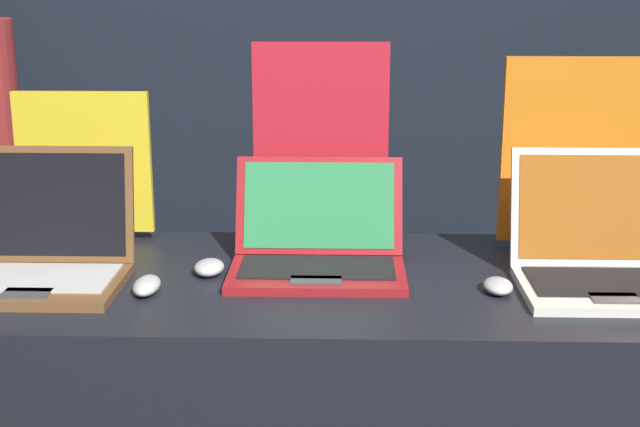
{
  "coord_description": "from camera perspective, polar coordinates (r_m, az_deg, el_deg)",
  "views": [
    {
      "loc": [
        0.06,
        -1.56,
        1.66
      ],
      "look_at": [
        0.01,
        0.36,
        1.14
      ],
      "focal_mm": 50.0,
      "sensor_mm": 36.0,
      "label": 1
    }
  ],
  "objects": [
    {
      "name": "mouse_front",
      "position": [
        1.97,
        -11.03,
        -4.55
      ],
      "size": [
        0.06,
        0.11,
        0.03
      ],
      "color": "#B2B2B7",
      "rests_on": "display_counter"
    },
    {
      "name": "promo_stand_front",
      "position": [
        2.35,
        -14.83,
        2.66
      ],
      "size": [
        0.34,
        0.07,
        0.39
      ],
      "color": "black",
      "rests_on": "display_counter"
    },
    {
      "name": "laptop_back",
      "position": [
        2.06,
        17.34,
        -2.63
      ],
      "size": [
        0.35,
        0.34,
        0.28
      ],
      "color": "silver",
      "rests_on": "display_counter"
    },
    {
      "name": "promo_stand_middle",
      "position": [
        2.26,
        0.12,
        4.22
      ],
      "size": [
        0.34,
        0.07,
        0.51
      ],
      "color": "black",
      "rests_on": "display_counter"
    },
    {
      "name": "promo_stand_back",
      "position": [
        2.27,
        15.9,
        3.34
      ],
      "size": [
        0.35,
        0.07,
        0.48
      ],
      "color": "black",
      "rests_on": "display_counter"
    },
    {
      "name": "mouse_back",
      "position": [
        1.97,
        11.33,
        -4.57
      ],
      "size": [
        0.06,
        0.09,
        0.03
      ],
      "color": "#B2B2B7",
      "rests_on": "display_counter"
    },
    {
      "name": "mouse_middle",
      "position": [
        2.06,
        -7.11,
        -3.44
      ],
      "size": [
        0.07,
        0.1,
        0.03
      ],
      "color": "#B2B2B7",
      "rests_on": "display_counter"
    },
    {
      "name": "wall_back",
      "position": [
        3.18,
        0.54,
        10.39
      ],
      "size": [
        8.0,
        0.05,
        2.8
      ],
      "color": "black",
      "rests_on": "ground_plane"
    },
    {
      "name": "laptop_middle",
      "position": [
        2.06,
        -0.07,
        -2.13
      ],
      "size": [
        0.4,
        0.33,
        0.24
      ],
      "color": "maroon",
      "rests_on": "display_counter"
    },
    {
      "name": "laptop_front",
      "position": [
        2.08,
        -17.09,
        -2.4
      ],
      "size": [
        0.36,
        0.32,
        0.29
      ],
      "color": "brown",
      "rests_on": "display_counter"
    }
  ]
}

